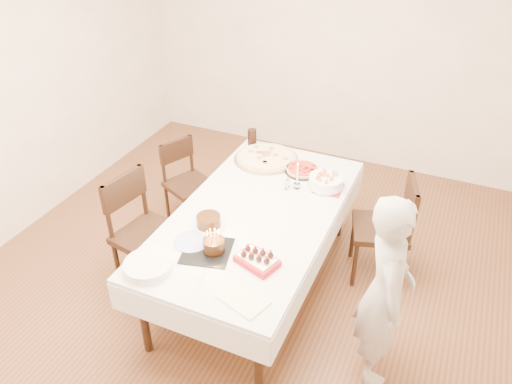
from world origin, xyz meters
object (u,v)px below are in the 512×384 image
at_px(taper_candle, 297,175).
at_px(cola_glass, 252,137).
at_px(chair_right_savory, 380,229).
at_px(pizza_white, 266,158).
at_px(pizza_pepperoni, 303,170).
at_px(pasta_bowl, 326,182).
at_px(birthday_cake, 213,241).
at_px(dining_table, 256,250).
at_px(layer_cake, 209,221).
at_px(person, 385,292).
at_px(strawberry_box, 257,260).
at_px(chair_left_savory, 190,185).
at_px(chair_left_dessert, 149,236).

distance_m(taper_candle, cola_glass, 0.84).
relative_size(chair_right_savory, pizza_white, 1.62).
height_order(pizza_white, pizza_pepperoni, same).
bearing_deg(pizza_white, chair_right_savory, -10.89).
bearing_deg(pizza_pepperoni, pasta_bowl, -30.58).
bearing_deg(pasta_bowl, pizza_white, 161.06).
bearing_deg(taper_candle, birthday_cake, -104.12).
height_order(dining_table, layer_cake, layer_cake).
bearing_deg(cola_glass, person, -41.68).
bearing_deg(taper_candle, pizza_white, 141.80).
distance_m(pasta_bowl, birthday_cake, 1.18).
height_order(pasta_bowl, layer_cake, pasta_bowl).
bearing_deg(taper_candle, cola_glass, 140.24).
relative_size(dining_table, taper_candle, 8.61).
distance_m(pasta_bowl, taper_candle, 0.25).
bearing_deg(pasta_bowl, strawberry_box, -96.96).
bearing_deg(chair_right_savory, person, -94.67).
bearing_deg(pizza_pepperoni, chair_left_savory, -172.42).
distance_m(dining_table, person, 1.20).
height_order(chair_left_dessert, birthday_cake, chair_left_dessert).
relative_size(chair_left_dessert, pizza_pepperoni, 3.31).
xyz_separation_m(dining_table, pasta_bowl, (0.38, 0.55, 0.43)).
distance_m(chair_left_dessert, person, 1.87).
height_order(chair_left_savory, layer_cake, layer_cake).
xyz_separation_m(pizza_pepperoni, taper_candle, (0.04, -0.26, 0.10)).
distance_m(taper_candle, strawberry_box, 0.99).
bearing_deg(pasta_bowl, layer_cake, -125.83).
bearing_deg(pizza_white, pasta_bowl, -18.94).
height_order(person, layer_cake, person).
height_order(dining_table, cola_glass, cola_glass).
xyz_separation_m(chair_left_dessert, birthday_cake, (0.70, -0.20, 0.33)).
height_order(pizza_white, layer_cake, layer_cake).
bearing_deg(person, strawberry_box, 82.20).
bearing_deg(strawberry_box, chair_left_dessert, 168.84).
bearing_deg(dining_table, strawberry_box, -65.25).
bearing_deg(person, chair_left_dessert, 71.06).
distance_m(pizza_pepperoni, cola_glass, 0.67).
relative_size(chair_left_dessert, pizza_white, 1.73).
xyz_separation_m(chair_left_savory, chair_left_dessert, (0.16, -0.89, 0.09)).
xyz_separation_m(pizza_white, pizza_pepperoni, (0.37, -0.06, 0.00)).
distance_m(pizza_pepperoni, taper_candle, 0.28).
bearing_deg(taper_candle, pizza_pepperoni, 99.45).
height_order(pizza_pepperoni, taper_candle, taper_candle).
xyz_separation_m(chair_right_savory, cola_glass, (-1.35, 0.43, 0.36)).
xyz_separation_m(dining_table, pizza_white, (-0.24, 0.77, 0.40)).
height_order(chair_right_savory, birthday_cake, chair_right_savory).
bearing_deg(pasta_bowl, cola_glass, 153.48).
height_order(dining_table, person, person).
xyz_separation_m(chair_right_savory, chair_left_savory, (-1.81, 0.01, -0.05)).
bearing_deg(dining_table, chair_left_dessert, -156.85).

